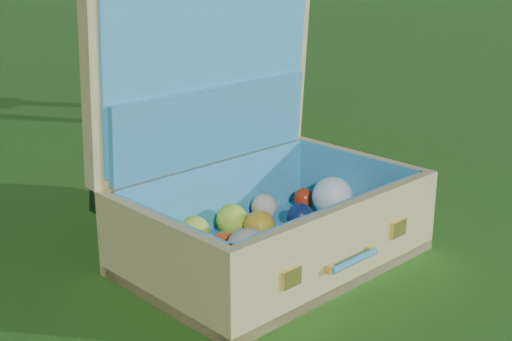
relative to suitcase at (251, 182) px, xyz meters
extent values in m
plane|color=#215114|center=(0.08, 0.03, -0.16)|extent=(60.00, 60.00, 0.00)
cube|color=tan|center=(0.02, -0.06, -0.15)|extent=(0.68, 0.55, 0.02)
cube|color=tan|center=(0.08, -0.24, -0.07)|extent=(0.57, 0.20, 0.18)
cube|color=tan|center=(-0.04, 0.12, -0.07)|extent=(0.57, 0.20, 0.18)
cube|color=tan|center=(-0.25, -0.14, -0.07)|extent=(0.13, 0.34, 0.18)
cube|color=tan|center=(0.29, 0.03, -0.07)|extent=(0.13, 0.34, 0.18)
cube|color=teal|center=(0.02, -0.06, -0.13)|extent=(0.62, 0.50, 0.01)
cube|color=teal|center=(0.07, -0.22, -0.06)|extent=(0.52, 0.17, 0.15)
cube|color=teal|center=(-0.03, 0.10, -0.06)|extent=(0.52, 0.17, 0.15)
cube|color=teal|center=(-0.24, -0.14, -0.06)|extent=(0.11, 0.33, 0.15)
cube|color=teal|center=(0.28, 0.02, -0.06)|extent=(0.11, 0.33, 0.15)
cube|color=tan|center=(-0.04, 0.13, 0.21)|extent=(0.58, 0.23, 0.39)
cube|color=teal|center=(-0.03, 0.11, 0.21)|extent=(0.53, 0.19, 0.35)
cube|color=teal|center=(-0.03, 0.11, 0.10)|extent=(0.51, 0.19, 0.17)
cube|color=#F2C659|center=(-0.07, -0.30, -0.07)|extent=(0.04, 0.02, 0.03)
cube|color=#F2C659|center=(0.23, -0.20, -0.07)|extent=(0.04, 0.02, 0.03)
cylinder|color=teal|center=(0.09, -0.26, -0.09)|extent=(0.13, 0.05, 0.01)
cube|color=#F2C659|center=(0.03, -0.27, -0.09)|extent=(0.02, 0.02, 0.01)
cube|color=#F2C659|center=(0.14, -0.24, -0.09)|extent=(0.02, 0.02, 0.01)
sphere|color=silver|center=(-0.15, -0.25, -0.09)|extent=(0.08, 0.08, 0.08)
sphere|color=#BADB35|center=(-0.06, -0.21, -0.10)|extent=(0.07, 0.07, 0.07)
sphere|color=gold|center=(0.07, -0.18, -0.10)|extent=(0.07, 0.07, 0.07)
sphere|color=#BADB35|center=(0.17, -0.15, -0.10)|extent=(0.06, 0.06, 0.06)
sphere|color=#BADB35|center=(0.27, -0.10, -0.10)|extent=(0.06, 0.06, 0.06)
sphere|color=#0E1B47|center=(-0.17, -0.17, -0.10)|extent=(0.07, 0.07, 0.07)
sphere|color=beige|center=(-0.07, -0.13, -0.09)|extent=(0.09, 0.09, 0.09)
sphere|color=silver|center=(0.02, -0.10, -0.10)|extent=(0.05, 0.05, 0.05)
sphere|color=#BADB35|center=(0.14, -0.06, -0.10)|extent=(0.06, 0.06, 0.06)
sphere|color=#AC250D|center=(0.24, -0.04, -0.11)|extent=(0.04, 0.04, 0.04)
sphere|color=#D64812|center=(-0.20, -0.07, -0.10)|extent=(0.07, 0.07, 0.07)
sphere|color=#D64812|center=(-0.09, -0.06, -0.10)|extent=(0.06, 0.06, 0.06)
sphere|color=gold|center=(0.01, -0.01, -0.10)|extent=(0.07, 0.07, 0.07)
sphere|color=#0E1B47|center=(0.12, 0.01, -0.10)|extent=(0.06, 0.06, 0.06)
sphere|color=silver|center=(0.23, 0.05, -0.08)|extent=(0.09, 0.09, 0.09)
sphere|color=#D64812|center=(-0.24, -0.01, -0.11)|extent=(0.05, 0.05, 0.05)
sphere|color=#BADB35|center=(-0.12, 0.03, -0.10)|extent=(0.07, 0.07, 0.07)
sphere|color=#BADB35|center=(-0.02, 0.05, -0.10)|extent=(0.07, 0.07, 0.07)
sphere|color=beige|center=(0.08, 0.10, -0.10)|extent=(0.06, 0.06, 0.06)
sphere|color=#AC250D|center=(0.20, 0.12, -0.11)|extent=(0.05, 0.05, 0.05)
camera|label=1|loc=(-0.61, -1.26, 0.48)|focal=50.00mm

